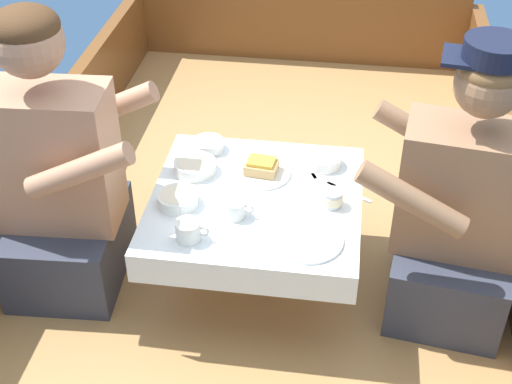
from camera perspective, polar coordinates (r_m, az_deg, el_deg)
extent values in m
plane|color=navy|center=(2.80, 0.29, -9.42)|extent=(60.00, 60.00, 0.00)
cube|color=#A87F4C|center=(2.71, 0.30, -7.50)|extent=(1.84, 3.40, 0.26)
cube|color=brown|center=(2.74, -18.45, -0.69)|extent=(0.06, 3.40, 0.35)
cube|color=brown|center=(3.92, 3.73, 13.27)|extent=(1.72, 0.06, 0.40)
cylinder|color=#B2B2B7|center=(2.43, 0.00, -4.02)|extent=(0.07, 0.07, 0.34)
cube|color=#A87F4C|center=(2.32, 0.00, -0.65)|extent=(0.65, 0.65, 0.02)
cube|color=white|center=(2.31, 0.00, -0.44)|extent=(0.68, 0.68, 0.00)
cube|color=white|center=(2.09, -1.30, -7.08)|extent=(0.68, 0.00, 0.10)
cube|color=white|center=(2.61, 1.04, 3.06)|extent=(0.68, 0.00, 0.10)
cube|color=#333847|center=(2.56, -14.68, -4.16)|extent=(0.39, 0.46, 0.26)
cube|color=tan|center=(2.35, -16.05, 2.68)|extent=(0.41, 0.24, 0.48)
sphere|color=tan|center=(2.16, -17.81, 11.37)|extent=(0.21, 0.21, 0.21)
ellipsoid|color=#472D19|center=(2.14, -18.05, 12.51)|extent=(0.20, 0.20, 0.12)
cylinder|color=tan|center=(2.40, -11.62, 6.57)|extent=(0.34, 0.09, 0.21)
cylinder|color=tan|center=(2.11, -13.97, 1.64)|extent=(0.34, 0.09, 0.21)
cube|color=#333847|center=(2.46, 15.07, -6.20)|extent=(0.42, 0.48, 0.26)
cube|color=#936B4C|center=(2.25, 16.43, 0.21)|extent=(0.43, 0.27, 0.42)
sphere|color=#936B4C|center=(2.07, 18.12, 8.19)|extent=(0.19, 0.19, 0.19)
ellipsoid|color=brown|center=(2.05, 18.34, 9.24)|extent=(0.18, 0.18, 0.10)
cylinder|color=#936B4C|center=(2.07, 12.33, -0.59)|extent=(0.34, 0.11, 0.21)
cylinder|color=#936B4C|center=(2.37, 13.20, 4.50)|extent=(0.34, 0.11, 0.21)
cylinder|color=black|center=(2.03, 18.66, 10.70)|extent=(0.18, 0.18, 0.06)
cube|color=black|center=(2.03, 16.09, 10.36)|extent=(0.12, 0.15, 0.01)
cylinder|color=silver|center=(2.41, 0.32, 1.55)|extent=(0.20, 0.20, 0.01)
cylinder|color=silver|center=(2.14, 4.10, -3.82)|extent=(0.22, 0.22, 0.01)
cube|color=tan|center=(2.40, 0.32, 2.00)|extent=(0.11, 0.09, 0.04)
cube|color=gold|center=(2.39, 0.32, 2.48)|extent=(0.09, 0.08, 0.01)
cylinder|color=silver|center=(2.53, -3.85, 3.75)|extent=(0.11, 0.11, 0.04)
cylinder|color=beige|center=(2.53, -3.86, 3.94)|extent=(0.09, 0.09, 0.02)
cylinder|color=silver|center=(2.43, -4.92, 2.05)|extent=(0.14, 0.14, 0.04)
cylinder|color=beige|center=(2.42, -4.93, 2.25)|extent=(0.12, 0.12, 0.02)
cylinder|color=silver|center=(2.28, -6.29, -0.60)|extent=(0.13, 0.13, 0.04)
cylinder|color=beige|center=(2.27, -6.31, -0.39)|extent=(0.11, 0.11, 0.02)
cylinder|color=silver|center=(2.46, 5.49, 2.53)|extent=(0.12, 0.12, 0.04)
cylinder|color=beige|center=(2.45, 5.50, 2.72)|extent=(0.10, 0.10, 0.02)
cylinder|color=silver|center=(2.22, -1.75, -1.35)|extent=(0.07, 0.07, 0.06)
torus|color=silver|center=(2.21, -0.59, -1.40)|extent=(0.04, 0.01, 0.04)
cylinder|color=#3D2314|center=(2.20, -1.76, -1.01)|extent=(0.06, 0.06, 0.01)
cylinder|color=silver|center=(2.14, -5.46, -3.11)|extent=(0.08, 0.08, 0.06)
torus|color=silver|center=(2.13, -4.20, -3.17)|extent=(0.04, 0.01, 0.04)
cylinder|color=#3D2314|center=(2.12, -5.49, -2.72)|extent=(0.06, 0.06, 0.01)
cylinder|color=silver|center=(2.27, 6.13, -0.52)|extent=(0.06, 0.06, 0.05)
cylinder|color=beige|center=(2.27, 6.13, -0.52)|extent=(0.07, 0.07, 0.03)
cube|color=silver|center=(2.47, -2.23, 2.41)|extent=(0.16, 0.08, 0.00)
cube|color=silver|center=(2.35, 7.44, -0.02)|extent=(0.15, 0.10, 0.00)
cube|color=silver|center=(2.37, 6.02, 0.61)|extent=(0.04, 0.04, 0.00)
cube|color=silver|center=(2.36, 5.23, 0.33)|extent=(0.08, 0.16, 0.00)
cube|color=silver|center=(2.41, 4.64, 1.27)|extent=(0.03, 0.04, 0.00)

